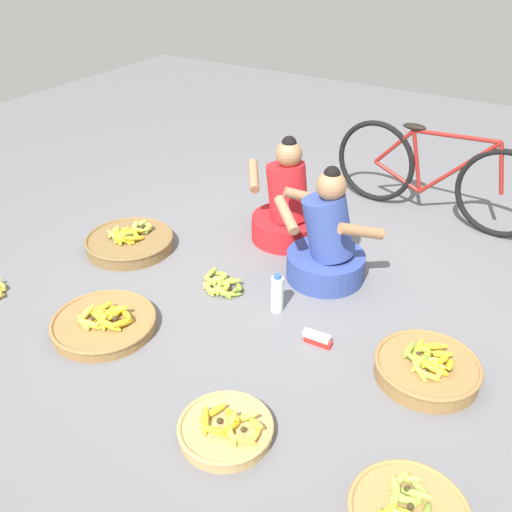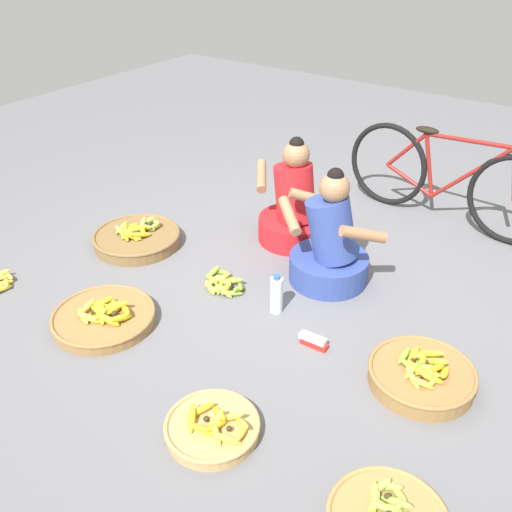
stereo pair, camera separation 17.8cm
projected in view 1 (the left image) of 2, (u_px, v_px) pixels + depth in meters
ground_plane at (272, 288)px, 3.76m from camera, size 10.00×10.00×0.00m
vendor_woman_front at (327, 244)px, 3.74m from camera, size 0.76×0.52×0.80m
vendor_woman_behind at (287, 208)px, 4.19m from camera, size 0.74×0.54×0.80m
bicycle_leaning at (434, 175)px, 4.45m from camera, size 1.70×0.22×0.73m
banana_basket_front_center at (104, 323)px, 3.38m from camera, size 0.62×0.62×0.15m
banana_basket_back_center at (130, 241)px, 4.17m from camera, size 0.64×0.64×0.17m
banana_basket_mid_right at (226, 429)px, 2.70m from camera, size 0.46×0.46×0.14m
banana_basket_mid_left at (427, 368)px, 3.03m from camera, size 0.56×0.56×0.17m
loose_bananas_near_bicycle at (222, 284)px, 3.75m from camera, size 0.34×0.26×0.09m
water_bottle at (277, 294)px, 3.50m from camera, size 0.08×0.08×0.26m
packet_carton_stack at (317, 339)px, 3.28m from camera, size 0.18×0.06×0.06m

